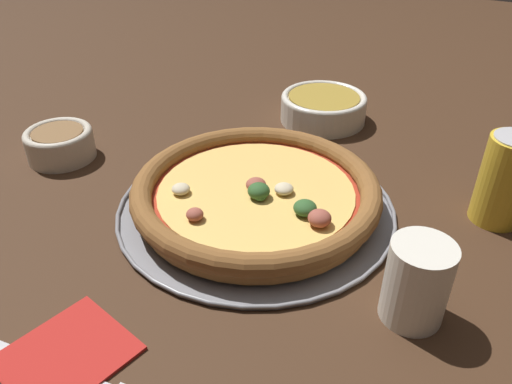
% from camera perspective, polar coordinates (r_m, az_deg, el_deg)
% --- Properties ---
extents(ground_plane, '(3.00, 3.00, 0.00)m').
position_cam_1_polar(ground_plane, '(0.70, 0.00, -2.01)').
color(ground_plane, '#3D2616').
extents(pizza_tray, '(0.38, 0.38, 0.01)m').
position_cam_1_polar(pizza_tray, '(0.70, 0.00, -1.72)').
color(pizza_tray, gray).
rests_on(pizza_tray, ground_plane).
extents(pizza, '(0.34, 0.34, 0.04)m').
position_cam_1_polar(pizza, '(0.68, 0.02, -0.04)').
color(pizza, '#A86B33').
rests_on(pizza, pizza_tray).
extents(bowl_near, '(0.16, 0.16, 0.05)m').
position_cam_1_polar(bowl_near, '(0.95, 7.71, 9.66)').
color(bowl_near, silver).
rests_on(bowl_near, ground_plane).
extents(bowl_far, '(0.11, 0.11, 0.05)m').
position_cam_1_polar(bowl_far, '(0.87, -21.52, 5.28)').
color(bowl_far, beige).
rests_on(bowl_far, ground_plane).
extents(drinking_cup, '(0.07, 0.07, 0.09)m').
position_cam_1_polar(drinking_cup, '(0.55, 17.90, -9.78)').
color(drinking_cup, silver).
rests_on(drinking_cup, ground_plane).
extents(napkin, '(0.14, 0.13, 0.01)m').
position_cam_1_polar(napkin, '(0.55, -20.87, -16.89)').
color(napkin, '#B2231E').
rests_on(napkin, ground_plane).
extents(fork, '(0.03, 0.19, 0.00)m').
position_cam_1_polar(fork, '(0.53, -19.62, -19.36)').
color(fork, '#B7B7BC').
rests_on(fork, ground_plane).
extents(beverage_can, '(0.07, 0.07, 0.12)m').
position_cam_1_polar(beverage_can, '(0.72, 26.58, 1.23)').
color(beverage_can, gold).
rests_on(beverage_can, ground_plane).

